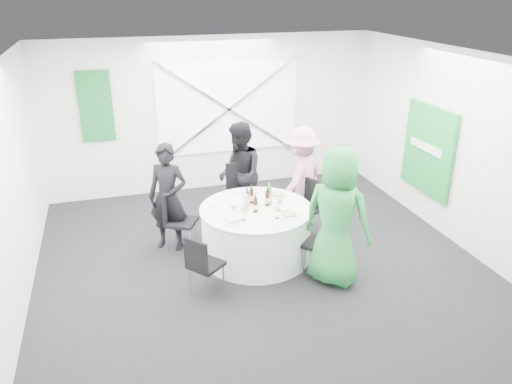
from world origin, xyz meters
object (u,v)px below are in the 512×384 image
object	(u,v)px
chair_back_left	(176,216)
chair_front_left	(202,262)
green_water_bottle	(269,196)
chair_back_right	(307,204)
person_man_back_left	(168,197)
chair_front_right	(327,239)
person_man_back	(240,174)
clear_water_bottle	(245,203)
person_woman_green	(337,217)
chair_back	(241,190)
person_woman_pink	(301,178)
banquet_table	(256,232)

from	to	relation	value
chair_back_left	chair_front_left	xyz separation A→B (m)	(0.12, -1.30, -0.04)
green_water_bottle	chair_back_right	bearing A→B (deg)	25.87
chair_back_left	person_man_back_left	world-z (taller)	person_man_back_left
chair_front_right	person_man_back	distance (m)	2.01
chair_front_right	person_man_back	size ratio (longest dim) A/B	0.54
person_man_back_left	green_water_bottle	distance (m)	1.45
clear_water_bottle	person_woman_green	bearing A→B (deg)	-41.18
chair_front_left	person_man_back_left	size ratio (longest dim) A/B	0.51
chair_back	person_man_back	distance (m)	0.25
chair_back_left	person_man_back	distance (m)	1.29
chair_back	chair_back_left	bearing A→B (deg)	-152.68
chair_back_left	chair_back_right	bearing A→B (deg)	-65.63
chair_back_left	person_woman_pink	xyz separation A→B (m)	(2.00, 0.21, 0.29)
banquet_table	green_water_bottle	distance (m)	0.55
chair_back	clear_water_bottle	bearing A→B (deg)	-98.21
banquet_table	chair_back	size ratio (longest dim) A/B	1.53
chair_back_left	chair_front_left	world-z (taller)	chair_back_left
chair_front_right	green_water_bottle	world-z (taller)	green_water_bottle
chair_front_right	green_water_bottle	distance (m)	1.03
chair_back_right	person_woman_green	size ratio (longest dim) A/B	0.49
chair_back_left	person_man_back_left	distance (m)	0.30
person_woman_pink	clear_water_bottle	bearing A→B (deg)	-2.95
person_woman_pink	person_man_back_left	bearing A→B (deg)	-34.94
person_man_back_left	person_woman_pink	bearing A→B (deg)	33.53
chair_back_right	chair_front_left	world-z (taller)	chair_back_right
chair_back	green_water_bottle	xyz separation A→B (m)	(0.14, -0.98, 0.29)
chair_front_right	clear_water_bottle	xyz separation A→B (m)	(-0.91, 0.69, 0.35)
person_man_back_left	clear_water_bottle	world-z (taller)	person_man_back_left
chair_back	green_water_bottle	world-z (taller)	green_water_bottle
chair_back	person_woman_green	world-z (taller)	person_woman_green
chair_front_left	person_woman_green	distance (m)	1.77
person_man_back_left	person_man_back	size ratio (longest dim) A/B	0.96
chair_back_right	person_woman_pink	size ratio (longest dim) A/B	0.55
chair_front_left	person_man_back	size ratio (longest dim) A/B	0.49
person_woman_pink	person_woman_green	bearing A→B (deg)	45.20
banquet_table	person_man_back	world-z (taller)	person_man_back
chair_front_right	person_man_back_left	world-z (taller)	person_man_back_left
banquet_table	clear_water_bottle	distance (m)	0.52
chair_back_left	person_man_back	size ratio (longest dim) A/B	0.53
person_woman_green	clear_water_bottle	distance (m)	1.27
person_man_back	clear_water_bottle	xyz separation A→B (m)	(-0.24, -1.18, 0.04)
chair_back_left	person_woman_pink	size ratio (longest dim) A/B	0.55
clear_water_bottle	green_water_bottle	bearing A→B (deg)	16.07
person_man_back_left	person_woman_pink	world-z (taller)	person_woman_pink
banquet_table	person_man_back	xyz separation A→B (m)	(0.08, 1.14, 0.45)
person_man_back_left	green_water_bottle	bearing A→B (deg)	6.49
chair_back	clear_water_bottle	xyz separation A→B (m)	(-0.23, -1.09, 0.28)
person_man_back_left	banquet_table	bearing A→B (deg)	-0.00
person_man_back_left	person_woman_green	world-z (taller)	person_woman_green
banquet_table	chair_back_left	distance (m)	1.19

